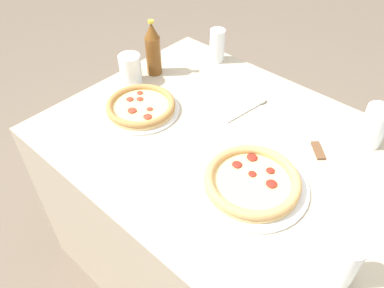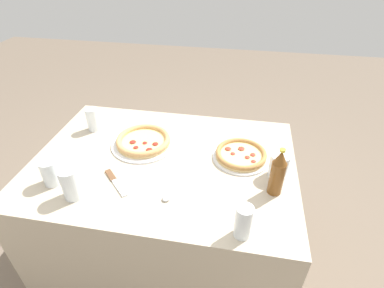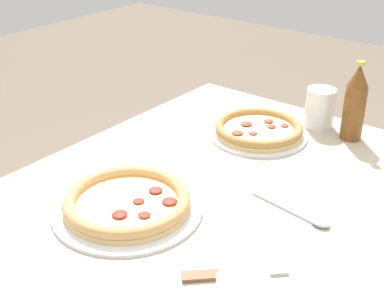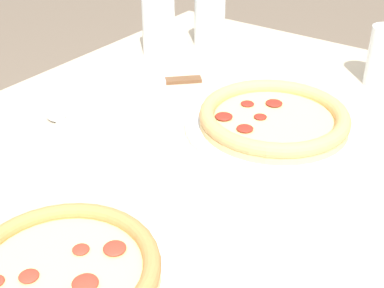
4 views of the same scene
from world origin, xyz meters
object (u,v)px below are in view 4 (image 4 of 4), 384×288
(pizza_margherita, at_px, (274,119))
(pizza_salami, at_px, (62,273))
(glass_orange_juice, at_px, (210,24))
(spoon, at_px, (71,126))
(glass_red_wine, at_px, (159,29))
(knife, at_px, (161,82))
(glass_iced_tea, at_px, (382,59))

(pizza_margherita, relative_size, pizza_salami, 1.21)
(glass_orange_juice, distance_m, spoon, 0.51)
(glass_orange_juice, bearing_deg, glass_red_wine, -25.06)
(knife, bearing_deg, spoon, -2.71)
(knife, bearing_deg, glass_orange_juice, -169.36)
(glass_orange_juice, height_order, spoon, glass_orange_juice)
(glass_iced_tea, distance_m, knife, 0.47)
(pizza_margherita, distance_m, glass_iced_tea, 0.32)
(glass_red_wine, xyz_separation_m, spoon, (0.38, 0.10, -0.06))
(pizza_salami, bearing_deg, glass_red_wine, -150.31)
(knife, bearing_deg, glass_iced_tea, 125.36)
(glass_red_wine, relative_size, knife, 0.89)
(pizza_margherita, height_order, spoon, pizza_margherita)
(pizza_margherita, xyz_separation_m, knife, (-0.04, -0.29, -0.02))
(pizza_margherita, height_order, pizza_salami, pizza_margherita)
(glass_iced_tea, bearing_deg, pizza_salami, -8.13)
(glass_orange_juice, height_order, glass_iced_tea, glass_iced_tea)
(pizza_salami, height_order, glass_red_wine, glass_red_wine)
(knife, xyz_separation_m, spoon, (0.25, -0.01, 0.00))
(glass_iced_tea, distance_m, spoon, 0.66)
(glass_orange_juice, bearing_deg, glass_iced_tea, 91.70)
(glass_iced_tea, height_order, spoon, glass_iced_tea)
(knife, distance_m, spoon, 0.25)
(glass_iced_tea, bearing_deg, knife, -54.64)
(glass_orange_juice, bearing_deg, knife, 10.64)
(glass_orange_juice, xyz_separation_m, glass_iced_tea, (-0.01, 0.43, 0.00))
(glass_red_wine, bearing_deg, glass_orange_juice, 154.94)
(pizza_margherita, relative_size, spoon, 1.64)
(pizza_salami, distance_m, glass_red_wine, 0.76)
(glass_orange_juice, distance_m, glass_iced_tea, 0.43)
(pizza_salami, relative_size, glass_orange_juice, 2.31)
(pizza_salami, xyz_separation_m, glass_iced_tea, (-0.80, 0.11, 0.04))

